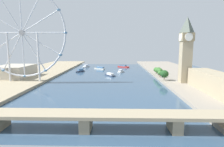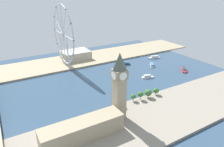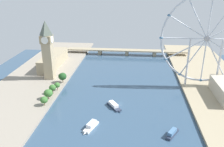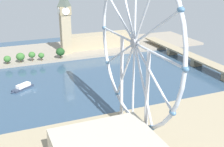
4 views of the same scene
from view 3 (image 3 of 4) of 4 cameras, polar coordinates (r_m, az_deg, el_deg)
ground_plane at (r=268.75m, az=2.08°, el=-7.22°), size 412.78×412.78×0.00m
riverbank_left at (r=299.63m, az=-21.87°, el=-5.37°), size 90.00×520.00×3.00m
clock_tower at (r=325.62m, az=-15.39°, el=5.64°), size 15.34×15.34×79.62m
parliament_block at (r=384.63m, az=-14.02°, el=3.22°), size 22.00×86.44×19.16m
tree_row_embankment at (r=292.44m, az=-13.83°, el=-3.05°), size 12.95×71.77×13.58m
ferris_wheel at (r=309.24m, az=22.05°, el=7.71°), size 114.03×3.20×117.42m
river_bridge at (r=440.54m, az=3.65°, el=5.52°), size 224.78×14.99×10.24m
tour_boat_0 at (r=259.50m, az=0.45°, el=-7.81°), size 18.12×23.71×4.94m
tour_boat_1 at (r=227.04m, az=-5.14°, el=-12.56°), size 12.52×23.64×5.58m
tour_boat_5 at (r=223.58m, az=14.50°, el=-13.81°), size 14.44×20.36×5.83m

